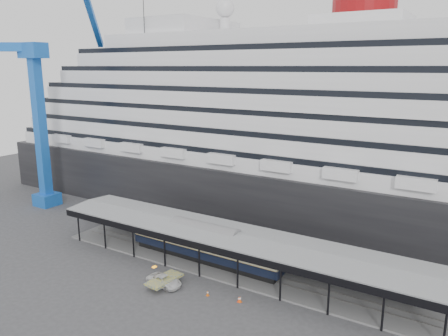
{
  "coord_description": "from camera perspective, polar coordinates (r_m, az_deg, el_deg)",
  "views": [
    {
      "loc": [
        27.46,
        -42.2,
        26.91
      ],
      "look_at": [
        -3.46,
        8.0,
        13.17
      ],
      "focal_mm": 35.0,
      "sensor_mm": 36.0,
      "label": 1
    }
  ],
  "objects": [
    {
      "name": "ground",
      "position": [
        57.09,
        -1.29,
        -15.01
      ],
      "size": [
        200.0,
        200.0,
        0.0
      ],
      "primitive_type": "plane",
      "color": "#39393C",
      "rests_on": "ground"
    },
    {
      "name": "pullman_carriage",
      "position": [
        62.01,
        -2.49,
        -9.76
      ],
      "size": [
        23.79,
        3.35,
        23.32
      ],
      "rotation": [
        0.0,
        0.0,
        -0.01
      ],
      "color": "black",
      "rests_on": "ground"
    },
    {
      "name": "traffic_cone_right",
      "position": [
        53.34,
        1.95,
        -16.75
      ],
      "size": [
        0.43,
        0.43,
        0.72
      ],
      "rotation": [
        0.0,
        0.0,
        0.19
      ],
      "color": "#F23D0D",
      "rests_on": "ground"
    },
    {
      "name": "platform_canopy",
      "position": [
        59.87,
        1.34,
        -11.09
      ],
      "size": [
        56.0,
        9.18,
        5.3
      ],
      "color": "slate",
      "rests_on": "ground"
    },
    {
      "name": "traffic_cone_left",
      "position": [
        54.6,
        -2.15,
        -16.01
      ],
      "size": [
        0.41,
        0.41,
        0.7
      ],
      "rotation": [
        0.0,
        0.0,
        -0.17
      ],
      "color": "#DA5C0C",
      "rests_on": "ground"
    },
    {
      "name": "cruise_ship",
      "position": [
        79.57,
        11.37,
        6.68
      ],
      "size": [
        130.0,
        30.0,
        43.9
      ],
      "color": "black",
      "rests_on": "ground"
    },
    {
      "name": "crane_blue",
      "position": [
        90.03,
        -22.46,
        7.7
      ],
      "size": [
        22.63,
        19.19,
        47.6
      ],
      "color": "blue",
      "rests_on": "ground"
    },
    {
      "name": "traffic_cone_mid",
      "position": [
        53.31,
        2.1,
        -16.74
      ],
      "size": [
        0.52,
        0.52,
        0.76
      ],
      "rotation": [
        0.0,
        0.0,
        -0.43
      ],
      "color": "#FA580D",
      "rests_on": "ground"
    },
    {
      "name": "port_truck",
      "position": [
        57.1,
        -7.8,
        -14.38
      ],
      "size": [
        4.93,
        2.58,
        1.33
      ],
      "primitive_type": "imported",
      "rotation": [
        0.0,
        0.0,
        1.49
      ],
      "color": "silver",
      "rests_on": "ground"
    }
  ]
}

